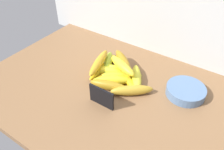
{
  "coord_description": "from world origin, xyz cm",
  "views": [
    {
      "loc": [
        42.82,
        -58.1,
        69.14
      ],
      "look_at": [
        0.65,
        4.5,
        8.0
      ],
      "focal_mm": 36.38,
      "sensor_mm": 36.0,
      "label": 1
    }
  ],
  "objects_px": {
    "banana_6": "(109,85)",
    "banana_10": "(108,71)",
    "banana_0": "(126,77)",
    "banana_4": "(132,90)",
    "banana_5": "(108,63)",
    "banana_11": "(99,62)",
    "banana_7": "(137,78)",
    "banana_9": "(122,71)",
    "banana_12": "(122,66)",
    "banana_1": "(102,68)",
    "banana_3": "(122,64)",
    "banana_8": "(117,76)",
    "chalkboard_sign": "(102,97)",
    "banana_13": "(123,60)",
    "fruit_bowl": "(186,91)",
    "banana_2": "(113,80)"
  },
  "relations": [
    {
      "from": "banana_5",
      "to": "banana_2",
      "type": "bearing_deg",
      "value": -46.26
    },
    {
      "from": "banana_1",
      "to": "banana_10",
      "type": "relative_size",
      "value": 1.26
    },
    {
      "from": "banana_9",
      "to": "banana_10",
      "type": "height_order",
      "value": "banana_10"
    },
    {
      "from": "fruit_bowl",
      "to": "banana_6",
      "type": "xyz_separation_m",
      "value": [
        -0.28,
        -0.15,
        0.0
      ]
    },
    {
      "from": "banana_6",
      "to": "banana_0",
      "type": "bearing_deg",
      "value": 72.92
    },
    {
      "from": "banana_10",
      "to": "banana_12",
      "type": "relative_size",
      "value": 0.95
    },
    {
      "from": "banana_2",
      "to": "banana_3",
      "type": "relative_size",
      "value": 0.92
    },
    {
      "from": "fruit_bowl",
      "to": "banana_12",
      "type": "bearing_deg",
      "value": -170.81
    },
    {
      "from": "banana_10",
      "to": "banana_13",
      "type": "height_order",
      "value": "banana_13"
    },
    {
      "from": "banana_8",
      "to": "banana_10",
      "type": "xyz_separation_m",
      "value": [
        -0.05,
        0.01,
        0.0
      ]
    },
    {
      "from": "banana_6",
      "to": "banana_9",
      "type": "distance_m",
      "value": 0.12
    },
    {
      "from": "banana_5",
      "to": "banana_3",
      "type": "bearing_deg",
      "value": 24.56
    },
    {
      "from": "banana_1",
      "to": "banana_2",
      "type": "bearing_deg",
      "value": -28.23
    },
    {
      "from": "banana_7",
      "to": "banana_9",
      "type": "height_order",
      "value": "banana_7"
    },
    {
      "from": "banana_8",
      "to": "banana_11",
      "type": "distance_m",
      "value": 0.11
    },
    {
      "from": "banana_11",
      "to": "banana_3",
      "type": "bearing_deg",
      "value": 49.19
    },
    {
      "from": "banana_9",
      "to": "banana_12",
      "type": "height_order",
      "value": "banana_12"
    },
    {
      "from": "banana_6",
      "to": "banana_10",
      "type": "height_order",
      "value": "banana_6"
    },
    {
      "from": "banana_6",
      "to": "banana_5",
      "type": "bearing_deg",
      "value": 125.89
    },
    {
      "from": "chalkboard_sign",
      "to": "banana_0",
      "type": "xyz_separation_m",
      "value": [
        -0.0,
        0.18,
        -0.02
      ]
    },
    {
      "from": "fruit_bowl",
      "to": "banana_9",
      "type": "height_order",
      "value": "same"
    },
    {
      "from": "banana_6",
      "to": "banana_10",
      "type": "bearing_deg",
      "value": 125.14
    },
    {
      "from": "chalkboard_sign",
      "to": "banana_9",
      "type": "height_order",
      "value": "chalkboard_sign"
    },
    {
      "from": "banana_10",
      "to": "banana_12",
      "type": "distance_m",
      "value": 0.07
    },
    {
      "from": "banana_0",
      "to": "banana_7",
      "type": "relative_size",
      "value": 1.15
    },
    {
      "from": "banana_10",
      "to": "banana_8",
      "type": "bearing_deg",
      "value": -7.73
    },
    {
      "from": "banana_7",
      "to": "banana_13",
      "type": "distance_m",
      "value": 0.11
    },
    {
      "from": "banana_0",
      "to": "banana_6",
      "type": "distance_m",
      "value": 0.1
    },
    {
      "from": "banana_8",
      "to": "banana_13",
      "type": "relative_size",
      "value": 1.02
    },
    {
      "from": "banana_13",
      "to": "banana_2",
      "type": "bearing_deg",
      "value": -80.63
    },
    {
      "from": "banana_3",
      "to": "banana_11",
      "type": "xyz_separation_m",
      "value": [
        -0.07,
        -0.08,
        0.03
      ]
    },
    {
      "from": "banana_10",
      "to": "banana_13",
      "type": "xyz_separation_m",
      "value": [
        0.03,
        0.07,
        0.04
      ]
    },
    {
      "from": "banana_0",
      "to": "chalkboard_sign",
      "type": "bearing_deg",
      "value": -89.76
    },
    {
      "from": "banana_12",
      "to": "banana_6",
      "type": "bearing_deg",
      "value": -90.84
    },
    {
      "from": "banana_1",
      "to": "banana_3",
      "type": "height_order",
      "value": "banana_3"
    },
    {
      "from": "banana_0",
      "to": "banana_4",
      "type": "distance_m",
      "value": 0.1
    },
    {
      "from": "banana_0",
      "to": "banana_7",
      "type": "xyz_separation_m",
      "value": [
        0.05,
        0.02,
        0.0
      ]
    },
    {
      "from": "fruit_bowl",
      "to": "banana_10",
      "type": "distance_m",
      "value": 0.35
    },
    {
      "from": "banana_5",
      "to": "banana_11",
      "type": "relative_size",
      "value": 0.9
    },
    {
      "from": "banana_0",
      "to": "banana_3",
      "type": "distance_m",
      "value": 0.09
    },
    {
      "from": "banana_7",
      "to": "banana_11",
      "type": "xyz_separation_m",
      "value": [
        -0.18,
        -0.03,
        0.03
      ]
    },
    {
      "from": "banana_8",
      "to": "banana_3",
      "type": "bearing_deg",
      "value": 108.67
    },
    {
      "from": "banana_0",
      "to": "banana_4",
      "type": "bearing_deg",
      "value": -43.99
    },
    {
      "from": "chalkboard_sign",
      "to": "banana_6",
      "type": "relative_size",
      "value": 0.66
    },
    {
      "from": "banana_1",
      "to": "banana_9",
      "type": "height_order",
      "value": "banana_9"
    },
    {
      "from": "chalkboard_sign",
      "to": "banana_2",
      "type": "xyz_separation_m",
      "value": [
        -0.03,
        0.13,
        -0.02
      ]
    },
    {
      "from": "banana_0",
      "to": "banana_7",
      "type": "height_order",
      "value": "banana_7"
    },
    {
      "from": "banana_8",
      "to": "banana_13",
      "type": "xyz_separation_m",
      "value": [
        -0.02,
        0.08,
        0.04
      ]
    },
    {
      "from": "banana_0",
      "to": "banana_12",
      "type": "height_order",
      "value": "banana_12"
    },
    {
      "from": "banana_0",
      "to": "banana_12",
      "type": "distance_m",
      "value": 0.05
    }
  ]
}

